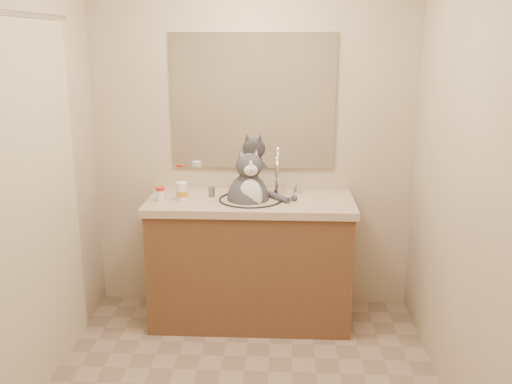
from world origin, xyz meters
The scene contains 8 objects.
room centered at (0.00, 0.00, 1.20)m, with size 2.22×2.52×2.42m.
vanity centered at (0.00, 0.96, 0.44)m, with size 1.34×0.59×1.12m.
mirror centered at (0.00, 1.24, 1.45)m, with size 1.10×0.02×0.90m, color white.
shower_curtain centered at (-1.05, 0.10, 1.03)m, with size 0.02×1.30×1.93m.
cat centered at (-0.01, 0.95, 0.87)m, with size 0.44×0.36×0.55m.
pill_bottle_redcap centered at (-0.57, 0.88, 0.90)m, with size 0.06×0.06×0.09m.
pill_bottle_orange centered at (-0.44, 0.90, 0.91)m, with size 0.09×0.09×0.12m.
grey_canister centered at (-0.26, 1.01, 0.88)m, with size 0.04×0.04×0.07m.
Camera 1 is at (0.21, -2.59, 1.84)m, focal length 40.00 mm.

